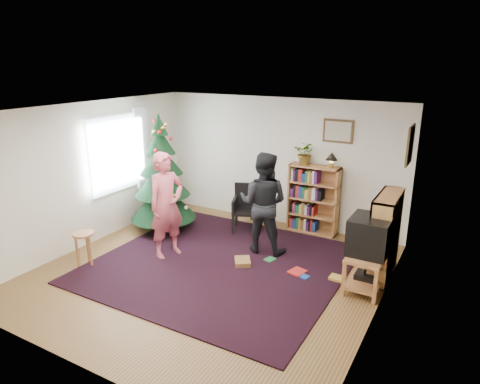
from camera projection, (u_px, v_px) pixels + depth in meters
The scene contains 23 objects.
floor at pixel (211, 272), 6.68m from camera, with size 5.00×5.00×0.00m, color brown.
ceiling at pixel (207, 110), 5.94m from camera, with size 5.00×5.00×0.00m, color white.
wall_back at pixel (279, 162), 8.39m from camera, with size 5.00×0.02×2.50m, color silver.
wall_front at pixel (70, 263), 4.23m from camera, with size 5.00×0.02×2.50m, color silver.
wall_left at pixel (89, 174), 7.48m from camera, with size 0.02×5.00×2.50m, color silver.
wall_right at pixel (383, 227), 5.14m from camera, with size 0.02×5.00×2.50m, color silver.
rug at pixel (221, 264), 6.93m from camera, with size 3.80×3.60×0.02m, color black.
window_pane at pixel (115, 154), 7.89m from camera, with size 0.04×1.20×1.40m, color silver.
curtain at pixel (142, 148), 8.46m from camera, with size 0.06×0.35×1.60m, color white.
picture_back at pixel (338, 131), 7.63m from camera, with size 0.55×0.03×0.42m.
picture_right at pixel (410, 145), 6.40m from camera, with size 0.03×0.50×0.60m.
christmas_tree at pixel (162, 183), 8.09m from camera, with size 1.24×1.24×2.25m.
bookshelf_back at pixel (313, 199), 8.06m from camera, with size 0.95×0.30×1.30m.
bookshelf_right at pixel (385, 235), 6.39m from camera, with size 0.30×0.95×1.30m.
tv_stand at pixel (367, 267), 6.15m from camera, with size 0.49×0.88×0.55m.
crt_tv at pixel (370, 235), 6.01m from camera, with size 0.56×0.60×0.52m.
armchair at pixel (248, 206), 8.21m from camera, with size 0.64×0.65×0.90m.
stool at pixel (84, 240), 6.78m from camera, with size 0.34×0.34×0.56m.
person_standing at pixel (167, 205), 7.00m from camera, with size 0.65×0.43×1.78m, color #BD4B58.
person_by_chair at pixel (263, 203), 7.16m from camera, with size 0.85×0.66×1.74m, color black.
potted_plant at pixel (306, 153), 7.90m from camera, with size 0.39×0.34×0.43m, color gray.
table_lamp at pixel (332, 157), 7.67m from camera, with size 0.22×0.22×0.29m.
floor_clutter at pixel (289, 269), 6.68m from camera, with size 1.69×0.54×0.08m.
Camera 1 is at (3.34, -5.01, 3.18)m, focal length 32.00 mm.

